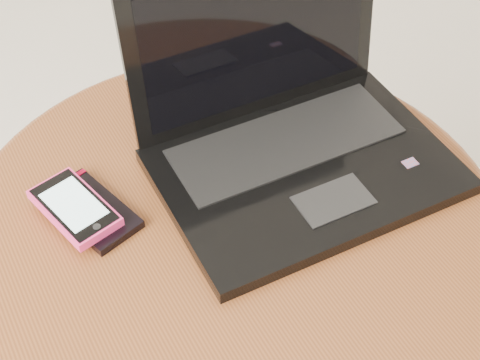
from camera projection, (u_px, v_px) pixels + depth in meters
table at (232, 277)px, 0.88m from camera, size 0.64×0.64×0.50m
laptop at (291, 132)px, 0.84m from camera, size 0.34×0.27×0.22m
phone_black at (91, 210)px, 0.80m from camera, size 0.09×0.13×0.01m
phone_pink at (74, 208)px, 0.79m from camera, size 0.08×0.12×0.01m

